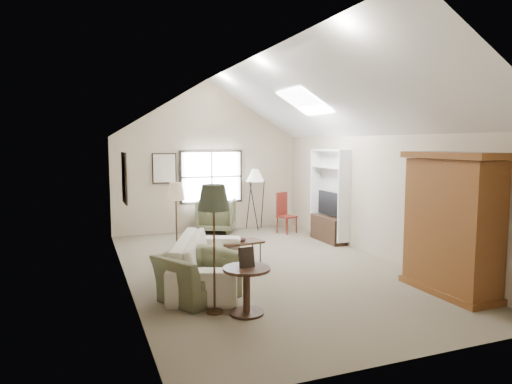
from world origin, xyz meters
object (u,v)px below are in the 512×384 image
object	(u,v)px
sofa	(209,260)
side_table	(247,291)
armchair_near	(197,276)
armchair_far	(216,215)
side_chair	(287,213)
coffee_table	(241,252)
armoire	(452,224)

from	to	relation	value
sofa	side_table	distance (m)	1.60
armchair_near	side_table	size ratio (longest dim) A/B	1.63
armchair_far	side_chair	distance (m)	1.87
armchair_near	side_table	xyz separation A→B (m)	(0.48, -0.87, -0.02)
coffee_table	side_table	xyz separation A→B (m)	(-0.83, -2.60, 0.12)
armchair_far	side_table	world-z (taller)	armchair_far
sofa	side_chair	size ratio (longest dim) A/B	2.46
armchair_near	side_chair	bearing A→B (deg)	22.49
side_table	armchair_near	bearing A→B (deg)	118.81
armoire	armchair_far	size ratio (longest dim) A/B	2.27
side_chair	armchair_far	bearing A→B (deg)	130.60
side_table	coffee_table	bearing A→B (deg)	72.31
sofa	armchair_near	distance (m)	0.82
sofa	side_chair	xyz separation A→B (m)	(3.03, 3.38, 0.15)
sofa	side_table	xyz separation A→B (m)	(0.10, -1.60, -0.05)
armoire	armchair_near	bearing A→B (deg)	162.70
side_table	side_chair	xyz separation A→B (m)	(2.93, 4.98, 0.20)
coffee_table	side_table	world-z (taller)	side_table
sofa	coffee_table	bearing A→B (deg)	-22.36
armchair_near	side_table	bearing A→B (deg)	-89.04
armchair_near	side_table	distance (m)	0.99
armoire	side_table	size ratio (longest dim) A/B	3.36
sofa	armchair_near	size ratio (longest dim) A/B	2.44
armoire	side_table	bearing A→B (deg)	174.72
sofa	coffee_table	xyz separation A→B (m)	(0.93, 1.00, -0.17)
side_table	armoire	bearing A→B (deg)	-5.28
coffee_table	side_chair	size ratio (longest dim) A/B	0.78
sofa	coffee_table	world-z (taller)	sofa
armchair_far	side_table	xyz separation A→B (m)	(-1.26, -5.80, -0.11)
sofa	armchair_far	world-z (taller)	armchair_far
side_table	side_chair	size ratio (longest dim) A/B	0.62
sofa	armchair_far	size ratio (longest dim) A/B	2.70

